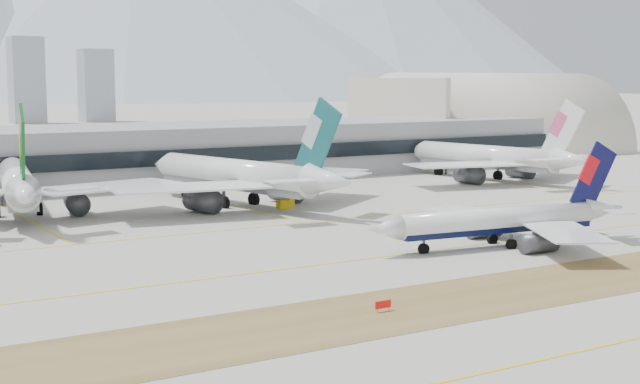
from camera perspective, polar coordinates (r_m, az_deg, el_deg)
ground at (r=139.66m, az=1.11°, el=-4.05°), size 3000.00×3000.00×0.00m
apron_markings at (r=99.80m, az=18.25°, el=-8.96°), size 360.00×122.22×0.06m
taxiing_airliner at (r=149.82m, az=11.84°, el=-1.84°), size 50.59×43.69×17.00m
widebody_eva at (r=187.54m, az=-18.77°, el=0.38°), size 65.12×64.52×23.58m
widebody_cathay at (r=192.61m, az=-5.01°, el=0.96°), size 66.59×66.19×24.27m
widebody_china_air at (r=246.79m, az=10.97°, el=2.12°), size 63.43×62.63×22.84m
terminal at (r=242.59m, az=-13.66°, el=2.30°), size 280.00×43.10×15.00m
hangar at (r=340.00m, az=10.86°, el=2.46°), size 91.00×60.00×60.00m
hold_sign_left at (r=105.91m, az=4.06°, el=-7.20°), size 2.20×0.15×1.35m
gse_c at (r=190.17m, az=-2.19°, el=-0.74°), size 3.55×2.00×2.60m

